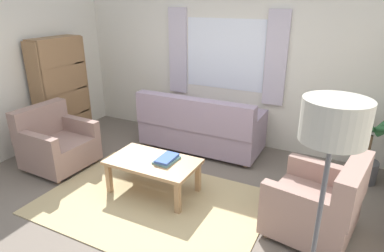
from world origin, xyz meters
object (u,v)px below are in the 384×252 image
couch (200,128)px  potted_plant (370,145)px  coffee_table (153,165)px  armchair_left (56,143)px  book_stack_on_table (167,159)px  standing_lamp (331,144)px  bookshelf (62,89)px  armchair_right (319,204)px

couch → potted_plant: (2.38, 0.09, 0.15)m
coffee_table → potted_plant: (2.35, 1.49, 0.14)m
armchair_left → book_stack_on_table: armchair_left is taller
armchair_left → couch: bearing=-45.9°
coffee_table → book_stack_on_table: book_stack_on_table is taller
armchair_left → standing_lamp: standing_lamp is taller
couch → bookshelf: (-2.20, -0.66, 0.53)m
armchair_right → bookshelf: (-4.16, 0.65, 0.55)m
potted_plant → standing_lamp: (-0.35, -2.65, 1.01)m
couch → armchair_left: couch is taller
coffee_table → bookshelf: bookshelf is taller
armchair_left → book_stack_on_table: size_ratio=2.69×
armchair_left → coffee_table: armchair_left is taller
bookshelf → armchair_right: bearing=81.1°
couch → standing_lamp: (2.03, -2.56, 1.17)m
book_stack_on_table → armchair_right: bearing=0.8°
couch → coffee_table: size_ratio=1.73×
couch → potted_plant: size_ratio=1.69×
armchair_left → potted_plant: 4.26m
couch → bookshelf: bearing=16.6°
couch → armchair_right: bearing=146.3°
armchair_right → armchair_left: bearing=-78.6°
standing_lamp → book_stack_on_table: bearing=146.2°
book_stack_on_table → bookshelf: bearing=164.3°
couch → potted_plant: bearing=-177.7°
standing_lamp → couch: bearing=128.4°
couch → bookshelf: bookshelf is taller
armchair_left → standing_lamp: 3.97m
book_stack_on_table → standing_lamp: size_ratio=0.18×
bookshelf → couch: bearing=106.6°
coffee_table → standing_lamp: standing_lamp is taller
armchair_left → coffee_table: (1.62, 0.04, 0.03)m
book_stack_on_table → potted_plant: (2.19, 1.43, 0.05)m
armchair_right → coffee_table: size_ratio=0.87×
armchair_left → book_stack_on_table: (1.78, 0.10, 0.11)m
potted_plant → standing_lamp: standing_lamp is taller
standing_lamp → potted_plant: bearing=82.4°
armchair_right → book_stack_on_table: bearing=-79.8°
armchair_right → standing_lamp: (0.07, -1.25, 1.18)m
armchair_right → bookshelf: bearing=-89.5°
bookshelf → armchair_left: bearing=38.4°
armchair_right → standing_lamp: 1.72m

